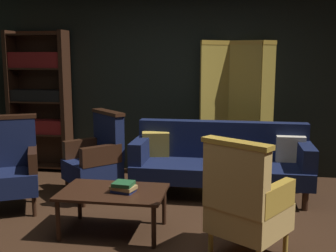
% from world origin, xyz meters
% --- Properties ---
extents(ground_plane, '(10.00, 10.00, 0.00)m').
position_xyz_m(ground_plane, '(0.00, 0.00, 0.00)').
color(ground_plane, '#331E11').
extents(back_wall, '(7.20, 0.10, 2.80)m').
position_xyz_m(back_wall, '(0.00, 2.45, 1.40)').
color(back_wall, black).
rests_on(back_wall, ground_plane).
extents(folding_screen, '(2.06, 0.59, 1.90)m').
position_xyz_m(folding_screen, '(1.24, 2.43, 0.99)').
color(folding_screen, '#B29338').
rests_on(folding_screen, ground_plane).
extents(bookshelf, '(0.90, 0.32, 2.05)m').
position_xyz_m(bookshelf, '(-2.15, 2.19, 1.08)').
color(bookshelf, black).
rests_on(bookshelf, ground_plane).
extents(velvet_couch, '(2.12, 0.78, 0.88)m').
position_xyz_m(velvet_couch, '(0.55, 1.45, 0.45)').
color(velvet_couch, black).
rests_on(velvet_couch, ground_plane).
extents(coffee_table, '(1.00, 0.64, 0.42)m').
position_xyz_m(coffee_table, '(-0.43, 0.15, 0.37)').
color(coffee_table, black).
rests_on(coffee_table, ground_plane).
extents(armchair_gilt_accent, '(0.80, 0.80, 1.04)m').
position_xyz_m(armchair_gilt_accent, '(0.81, -0.18, 0.49)').
color(armchair_gilt_accent, '#B78E33').
rests_on(armchair_gilt_accent, ground_plane).
extents(armchair_wing_left, '(0.82, 0.82, 1.04)m').
position_xyz_m(armchair_wing_left, '(-0.92, 1.12, 0.49)').
color(armchair_wing_left, black).
rests_on(armchair_wing_left, ground_plane).
extents(armchair_wing_right, '(0.78, 0.77, 1.04)m').
position_xyz_m(armchair_wing_right, '(-1.72, 0.56, 0.49)').
color(armchair_wing_right, black).
rests_on(armchair_wing_right, ground_plane).
extents(book_navy_cloth, '(0.23, 0.20, 0.03)m').
position_xyz_m(book_navy_cloth, '(-0.32, 0.13, 0.43)').
color(book_navy_cloth, navy).
rests_on(book_navy_cloth, coffee_table).
extents(book_tan_leather, '(0.26, 0.21, 0.03)m').
position_xyz_m(book_tan_leather, '(-0.32, 0.13, 0.46)').
color(book_tan_leather, '#9E7A47').
rests_on(book_tan_leather, book_navy_cloth).
extents(book_green_cloth, '(0.20, 0.19, 0.04)m').
position_xyz_m(book_green_cloth, '(-0.32, 0.13, 0.50)').
color(book_green_cloth, '#1E4C28').
rests_on(book_green_cloth, book_tan_leather).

